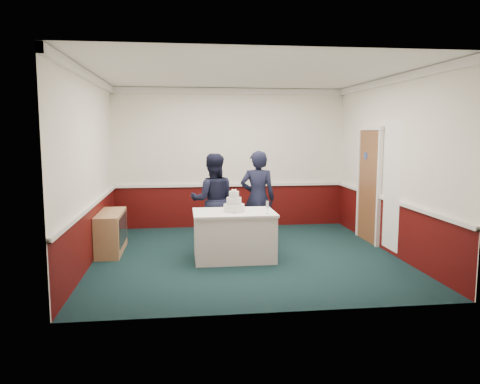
{
  "coord_description": "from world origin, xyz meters",
  "views": [
    {
      "loc": [
        -1.05,
        -7.6,
        2.09
      ],
      "look_at": [
        -0.11,
        -0.1,
        1.1
      ],
      "focal_mm": 35.0,
      "sensor_mm": 36.0,
      "label": 1
    }
  ],
  "objects": [
    {
      "name": "room_shell",
      "position": [
        0.08,
        0.61,
        1.97
      ],
      "size": [
        5.0,
        5.0,
        3.0
      ],
      "color": "white",
      "rests_on": "ground"
    },
    {
      "name": "cake_knife",
      "position": [
        -0.25,
        -0.36,
        0.79
      ],
      "size": [
        0.06,
        0.22,
        0.0
      ],
      "primitive_type": "cube",
      "rotation": [
        0.0,
        0.0,
        0.2
      ],
      "color": "silver",
      "rests_on": "cake_table"
    },
    {
      "name": "champagne_flute",
      "position": [
        0.28,
        -0.44,
        0.93
      ],
      "size": [
        0.05,
        0.05,
        0.21
      ],
      "color": "silver",
      "rests_on": "cake_table"
    },
    {
      "name": "wedding_cake",
      "position": [
        -0.22,
        -0.16,
        0.9
      ],
      "size": [
        0.35,
        0.35,
        0.36
      ],
      "color": "white",
      "rests_on": "cake_table"
    },
    {
      "name": "sideboard",
      "position": [
        -2.28,
        0.54,
        0.35
      ],
      "size": [
        0.41,
        1.2,
        0.7
      ],
      "color": "tan",
      "rests_on": "ground"
    },
    {
      "name": "person_woman",
      "position": [
        0.32,
        0.74,
        0.87
      ],
      "size": [
        0.68,
        0.49,
        1.74
      ],
      "primitive_type": "imported",
      "rotation": [
        0.0,
        0.0,
        3.01
      ],
      "color": "black",
      "rests_on": "ground"
    },
    {
      "name": "person_man",
      "position": [
        -0.5,
        0.76,
        0.85
      ],
      "size": [
        0.85,
        0.68,
        1.69
      ],
      "primitive_type": "imported",
      "rotation": [
        0.0,
        0.0,
        3.09
      ],
      "color": "black",
      "rests_on": "ground"
    },
    {
      "name": "cake_table",
      "position": [
        -0.22,
        -0.16,
        0.4
      ],
      "size": [
        1.32,
        0.92,
        0.79
      ],
      "color": "white",
      "rests_on": "ground"
    },
    {
      "name": "ground",
      "position": [
        0.0,
        0.0,
        0.0
      ],
      "size": [
        5.0,
        5.0,
        0.0
      ],
      "primitive_type": "plane",
      "color": "#122C2B",
      "rests_on": "ground"
    }
  ]
}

